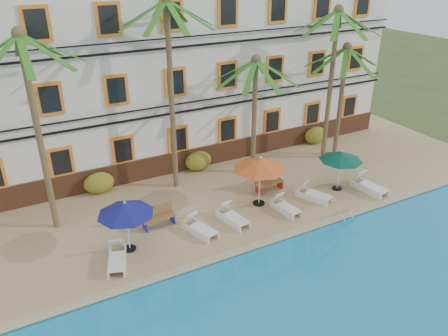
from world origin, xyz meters
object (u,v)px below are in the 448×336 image
lounger_a (117,258)px  lounger_b (199,227)px  umbrella_green (341,156)px  palm_b (170,73)px  palm_c (255,98)px  lounger_c (232,216)px  palm_e (343,84)px  bench_right (269,181)px  palm_a (33,109)px  umbrella_red (260,164)px  lounger_d (285,206)px  palm_d (333,65)px  lounger_e (313,194)px  umbrella_blue (125,209)px  pool_ladder (343,218)px  bench_left (158,216)px  lounger_f (368,185)px

lounger_a → lounger_b: size_ratio=1.01×
umbrella_green → palm_b: bearing=149.5°
palm_c → lounger_c: palm_c is taller
umbrella_green → palm_e: bearing=50.9°
umbrella_green → lounger_a: umbrella_green is taller
palm_c → bench_right: palm_c is taller
bench_right → palm_c: bearing=80.8°
palm_a → palm_c: size_ratio=1.32×
umbrella_red → lounger_d: umbrella_red is taller
palm_e → umbrella_red: 7.95m
palm_d → lounger_c: size_ratio=4.56×
umbrella_green → lounger_e: 2.34m
umbrella_blue → umbrella_red: size_ratio=0.90×
palm_b → lounger_e: palm_b is taller
bench_right → pool_ladder: 4.21m
lounger_e → umbrella_blue: bearing=178.6°
lounger_e → umbrella_red: bearing=162.5°
bench_left → lounger_f: bearing=-11.0°
palm_c → bench_right: size_ratio=4.23×
palm_c → umbrella_green: (2.80, -3.70, -2.37)m
lounger_a → lounger_b: lounger_a is taller
palm_c → palm_e: (5.59, -0.26, 0.09)m
palm_b → lounger_d: (3.52, -4.70, -5.64)m
umbrella_blue → umbrella_green: 10.87m
palm_e → umbrella_green: (-2.79, -3.43, -2.46)m
palm_b → lounger_f: (8.38, -5.07, -5.59)m
lounger_e → lounger_d: bearing=-170.9°
umbrella_red → lounger_f: umbrella_red is taller
palm_c → umbrella_red: (-1.52, -3.07, -2.07)m
palm_a → pool_ladder: bearing=-25.2°
umbrella_green → lounger_f: umbrella_green is taller
lounger_c → lounger_d: bearing=-8.1°
umbrella_blue → umbrella_green: size_ratio=1.04×
palm_c → bench_left: palm_c is taller
umbrella_red → umbrella_green: 4.38m
lounger_a → bench_left: size_ratio=1.24×
palm_a → lounger_a: size_ratio=4.50×
palm_b → lounger_f: bearing=-31.2°
palm_a → lounger_c: palm_a is taller
palm_b → lounger_e: (5.41, -4.40, -5.62)m
palm_d → umbrella_red: palm_d is taller
palm_e → bench_right: (-5.93, -1.83, -3.84)m
umbrella_green → bench_left: (-9.23, 1.15, -1.38)m
umbrella_green → bench_left: size_ratio=1.42×
palm_c → palm_b: bearing=173.4°
lounger_c → lounger_b: bearing=-176.6°
palm_e → lounger_b: palm_e is taller
lounger_b → bench_left: bench_left is taller
lounger_c → lounger_f: 7.50m
umbrella_red → lounger_f: size_ratio=1.23×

